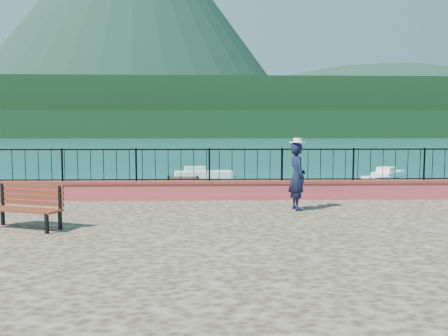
{
  "coord_description": "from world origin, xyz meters",
  "views": [
    {
      "loc": [
        -0.29,
        -9.44,
        3.21
      ],
      "look_at": [
        0.09,
        2.0,
        2.3
      ],
      "focal_mm": 35.0,
      "sensor_mm": 36.0,
      "label": 1
    }
  ],
  "objects": [
    {
      "name": "ground",
      "position": [
        0.0,
        0.0,
        0.0
      ],
      "size": [
        2000.0,
        2000.0,
        0.0
      ],
      "primitive_type": "plane",
      "color": "#19596B",
      "rests_on": "ground"
    },
    {
      "name": "parapet",
      "position": [
        0.0,
        3.7,
        1.49
      ],
      "size": [
        28.0,
        0.46,
        0.58
      ],
      "primitive_type": "cube",
      "color": "#BF454B",
      "rests_on": "promenade"
    },
    {
      "name": "railing",
      "position": [
        0.0,
        3.7,
        2.25
      ],
      "size": [
        27.0,
        0.05,
        0.95
      ],
      "primitive_type": "cube",
      "color": "black",
      "rests_on": "parapet"
    },
    {
      "name": "dock",
      "position": [
        -2.0,
        12.0,
        0.15
      ],
      "size": [
        2.0,
        16.0,
        0.3
      ],
      "primitive_type": "cube",
      "color": "#2D231C",
      "rests_on": "ground"
    },
    {
      "name": "far_forest",
      "position": [
        0.0,
        300.0,
        9.0
      ],
      "size": [
        900.0,
        60.0,
        18.0
      ],
      "primitive_type": "cube",
      "color": "black",
      "rests_on": "ground"
    },
    {
      "name": "foothills",
      "position": [
        0.0,
        360.0,
        22.0
      ],
      "size": [
        900.0,
        120.0,
        44.0
      ],
      "primitive_type": "cube",
      "color": "black",
      "rests_on": "ground"
    },
    {
      "name": "volcano",
      "position": [
        -120.0,
        700.0,
        190.0
      ],
      "size": [
        560.0,
        560.0,
        380.0
      ],
      "primitive_type": "cone",
      "color": "#142D23",
      "rests_on": "ground"
    },
    {
      "name": "companion_hill",
      "position": [
        220.0,
        560.0,
        0.0
      ],
      "size": [
        448.0,
        384.0,
        180.0
      ],
      "primitive_type": "ellipsoid",
      "color": "#142D23",
      "rests_on": "ground"
    },
    {
      "name": "park_bench",
      "position": [
        -4.19,
        -0.24,
        1.48
      ],
      "size": [
        1.75,
        1.06,
        0.92
      ],
      "rotation": [
        0.0,
        0.0,
        -0.34
      ],
      "color": "black",
      "rests_on": "promenade"
    },
    {
      "name": "person",
      "position": [
        2.0,
        1.86,
        2.09
      ],
      "size": [
        0.51,
        0.7,
        1.77
      ],
      "primitive_type": "imported",
      "rotation": [
        0.0,
        0.0,
        1.7
      ],
      "color": "black",
      "rests_on": "promenade"
    },
    {
      "name": "hat",
      "position": [
        2.0,
        1.86,
        3.03
      ],
      "size": [
        0.44,
        0.44,
        0.12
      ],
      "primitive_type": "cylinder",
      "color": "white",
      "rests_on": "person"
    },
    {
      "name": "boat_0",
      "position": [
        -7.26,
        6.69,
        0.4
      ],
      "size": [
        3.51,
        1.45,
        0.8
      ],
      "primitive_type": "cube",
      "rotation": [
        0.0,
        0.0,
        0.04
      ],
      "color": "silver",
      "rests_on": "ground"
    },
    {
      "name": "boat_1",
      "position": [
        1.6,
        8.69,
        0.4
      ],
      "size": [
        4.26,
        2.27,
        0.8
      ],
      "primitive_type": "cube",
      "rotation": [
        0.0,
        0.0,
        -0.25
      ],
      "color": "white",
      "rests_on": "ground"
    },
    {
      "name": "boat_2",
      "position": [
        9.65,
        15.18,
        0.4
      ],
      "size": [
        3.99,
        3.04,
        0.8
      ],
      "primitive_type": "cube",
      "rotation": [
        0.0,
        0.0,
        0.52
      ],
      "color": "silver",
      "rests_on": "ground"
    },
    {
      "name": "boat_4",
      "position": [
        -0.75,
        22.69,
        0.4
      ],
      "size": [
        4.36,
        1.9,
        0.8
      ],
      "primitive_type": "cube",
      "rotation": [
        0.0,
        0.0,
        0.15
      ],
      "color": "white",
      "rests_on": "ground"
    },
    {
      "name": "boat_5",
      "position": [
        12.9,
        22.11,
        0.4
      ],
      "size": [
        3.37,
        3.47,
        0.8
      ],
      "primitive_type": "cube",
      "rotation": [
        0.0,
        0.0,
        0.82
      ],
      "color": "silver",
      "rests_on": "ground"
    }
  ]
}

